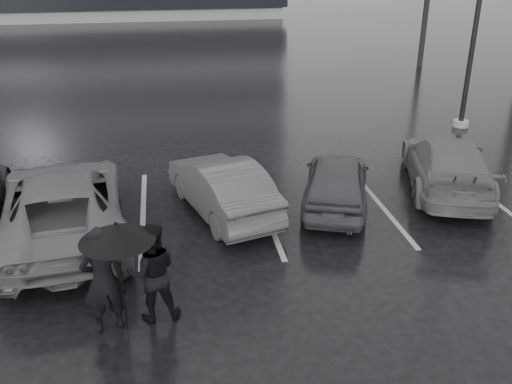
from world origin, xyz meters
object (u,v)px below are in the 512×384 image
at_px(car_west_a, 222,186).
at_px(pedestrian_right, 152,273).
at_px(car_east, 447,164).
at_px(car_main, 336,181).
at_px(car_west_b, 63,205).
at_px(pedestrian_left, 103,280).

height_order(car_west_a, pedestrian_right, pedestrian_right).
bearing_deg(car_east, car_west_a, 21.94).
relative_size(car_main, car_west_a, 0.93).
bearing_deg(car_west_b, pedestrian_right, 113.20).
bearing_deg(pedestrian_left, pedestrian_right, 178.14).
bearing_deg(car_west_a, car_west_b, -5.94).
bearing_deg(car_west_a, pedestrian_right, 51.27).
height_order(car_west_a, car_east, car_east).
bearing_deg(pedestrian_left, car_main, -157.91).
xyz_separation_m(car_west_b, pedestrian_right, (1.86, -3.18, 0.13)).
height_order(car_west_a, car_west_b, car_west_b).
height_order(car_main, pedestrian_left, pedestrian_left).
relative_size(car_main, pedestrian_left, 1.95).
distance_m(car_west_b, car_east, 9.19).
bearing_deg(car_east, car_west_b, 24.32).
relative_size(car_main, car_west_b, 0.68).
relative_size(car_west_a, car_west_b, 0.73).
bearing_deg(pedestrian_right, car_west_b, -63.73).
height_order(car_main, pedestrian_right, pedestrian_right).
bearing_deg(car_main, car_west_b, 24.43).
bearing_deg(pedestrian_right, car_west_a, -116.20).
distance_m(car_west_a, pedestrian_left, 4.64).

